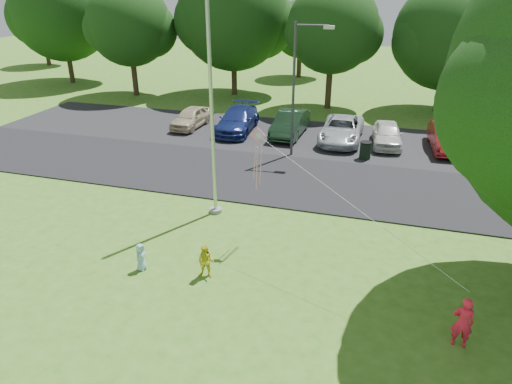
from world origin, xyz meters
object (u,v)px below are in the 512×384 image
(child_yellow, at_px, (206,262))
(child_blue, at_px, (141,257))
(trash_can, at_px, (365,151))
(kite, at_px, (263,152))
(flagpole, at_px, (212,111))
(street_lamp, at_px, (299,79))
(woman, at_px, (463,322))

(child_yellow, relative_size, child_blue, 1.21)
(trash_can, distance_m, kite, 10.41)
(child_blue, bearing_deg, kite, -43.15)
(trash_can, xyz_separation_m, child_yellow, (-4.02, -12.05, 0.07))
(child_blue, relative_size, kite, 0.14)
(flagpole, bearing_deg, child_yellow, -72.74)
(street_lamp, bearing_deg, kite, -90.43)
(flagpole, height_order, child_yellow, flagpole)
(street_lamp, height_order, child_blue, street_lamp)
(street_lamp, relative_size, child_yellow, 6.00)
(child_yellow, bearing_deg, flagpole, 103.35)
(flagpole, relative_size, trash_can, 10.26)
(child_yellow, bearing_deg, street_lamp, 83.79)
(trash_can, relative_size, woman, 0.66)
(flagpole, xyz_separation_m, child_yellow, (1.32, -4.26, -3.60))
(kite, bearing_deg, street_lamp, 94.57)
(trash_can, bearing_deg, child_blue, -116.80)
(street_lamp, distance_m, kite, 9.15)
(woman, distance_m, child_blue, 9.52)
(woman, relative_size, child_yellow, 1.30)
(street_lamp, xyz_separation_m, trash_can, (3.55, 0.45, -3.58))
(child_blue, bearing_deg, trash_can, -18.96)
(woman, relative_size, child_blue, 1.57)
(street_lamp, distance_m, woman, 14.67)
(street_lamp, xyz_separation_m, woman, (6.85, -12.54, -3.34))
(kite, bearing_deg, woman, -28.80)
(trash_can, relative_size, kite, 0.15)
(flagpole, xyz_separation_m, street_lamp, (1.79, 7.33, -0.09))
(trash_can, bearing_deg, kite, -106.70)
(woman, bearing_deg, child_yellow, -4.72)
(flagpole, bearing_deg, trash_can, 55.54)
(street_lamp, bearing_deg, child_blue, -107.32)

